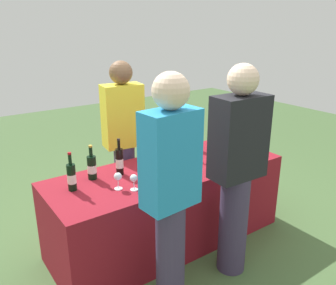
{
  "coord_description": "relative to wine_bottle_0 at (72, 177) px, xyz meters",
  "views": [
    {
      "loc": [
        -1.71,
        -2.41,
        2.01
      ],
      "look_at": [
        0.0,
        0.0,
        1.0
      ],
      "focal_mm": 37.66,
      "sensor_mm": 36.0,
      "label": 1
    }
  ],
  "objects": [
    {
      "name": "wine_bottle_4",
      "position": [
        0.93,
        0.06,
        0.0
      ],
      "size": [
        0.08,
        0.08,
        0.31
      ],
      "color": "black",
      "rests_on": "tasting_table"
    },
    {
      "name": "wine_bottle_2",
      "position": [
        0.45,
        0.05,
        0.01
      ],
      "size": [
        0.07,
        0.07,
        0.33
      ],
      "color": "black",
      "rests_on": "tasting_table"
    },
    {
      "name": "wine_glass_3",
      "position": [
        0.9,
        -0.19,
        -0.01
      ],
      "size": [
        0.07,
        0.07,
        0.14
      ],
      "color": "silver",
      "rests_on": "tasting_table"
    },
    {
      "name": "wine_bottle_5",
      "position": [
        1.16,
        0.09,
        0.01
      ],
      "size": [
        0.07,
        0.07,
        0.34
      ],
      "color": "black",
      "rests_on": "tasting_table"
    },
    {
      "name": "tasting_table",
      "position": [
        0.86,
        -0.09,
        -0.49
      ],
      "size": [
        2.2,
        0.81,
        0.75
      ],
      "primitive_type": "cube",
      "color": "maroon",
      "rests_on": "ground_plane"
    },
    {
      "name": "wine_bottle_0",
      "position": [
        0.0,
        0.0,
        0.0
      ],
      "size": [
        0.07,
        0.07,
        0.32
      ],
      "color": "black",
      "rests_on": "tasting_table"
    },
    {
      "name": "guest_1",
      "position": [
        1.06,
        -0.74,
        0.08
      ],
      "size": [
        0.44,
        0.25,
        1.74
      ],
      "rotation": [
        0.0,
        0.0,
        -0.04
      ],
      "color": "#3F3351",
      "rests_on": "ground_plane"
    },
    {
      "name": "wine_bottle_3",
      "position": [
        0.83,
        0.09,
        0.01
      ],
      "size": [
        0.07,
        0.07,
        0.32
      ],
      "color": "black",
      "rests_on": "tasting_table"
    },
    {
      "name": "wine_glass_4",
      "position": [
        0.99,
        -0.21,
        -0.01
      ],
      "size": [
        0.06,
        0.06,
        0.14
      ],
      "color": "silver",
      "rests_on": "tasting_table"
    },
    {
      "name": "wine_glass_5",
      "position": [
        1.23,
        -0.29,
        -0.02
      ],
      "size": [
        0.06,
        0.06,
        0.13
      ],
      "color": "silver",
      "rests_on": "tasting_table"
    },
    {
      "name": "ground_plane",
      "position": [
        0.86,
        -0.09,
        -0.86
      ],
      "size": [
        12.0,
        12.0,
        0.0
      ],
      "primitive_type": "plane",
      "color": "#476638"
    },
    {
      "name": "server_pouring",
      "position": [
        0.74,
        0.51,
        0.05
      ],
      "size": [
        0.41,
        0.26,
        1.67
      ],
      "rotation": [
        0.0,
        0.0,
        3.0
      ],
      "color": "#3F3351",
      "rests_on": "ground_plane"
    },
    {
      "name": "wine_glass_2",
      "position": [
        0.77,
        -0.17,
        -0.0
      ],
      "size": [
        0.07,
        0.07,
        0.15
      ],
      "color": "silver",
      "rests_on": "tasting_table"
    },
    {
      "name": "wine_glass_1",
      "position": [
        0.4,
        -0.28,
        -0.02
      ],
      "size": [
        0.06,
        0.06,
        0.13
      ],
      "color": "silver",
      "rests_on": "tasting_table"
    },
    {
      "name": "wine_bottle_6",
      "position": [
        1.38,
        0.12,
        0.01
      ],
      "size": [
        0.07,
        0.07,
        0.32
      ],
      "color": "black",
      "rests_on": "tasting_table"
    },
    {
      "name": "wine_bottle_1",
      "position": [
        0.22,
        0.1,
        -0.01
      ],
      "size": [
        0.08,
        0.08,
        0.3
      ],
      "color": "black",
      "rests_on": "tasting_table"
    },
    {
      "name": "wine_glass_0",
      "position": [
        0.3,
        -0.19,
        -0.01
      ],
      "size": [
        0.07,
        0.07,
        0.14
      ],
      "color": "silver",
      "rests_on": "tasting_table"
    },
    {
      "name": "wine_bottle_7",
      "position": [
        1.69,
        0.08,
        -0.0
      ],
      "size": [
        0.08,
        0.08,
        0.3
      ],
      "color": "black",
      "rests_on": "tasting_table"
    },
    {
      "name": "guest_0",
      "position": [
        0.37,
        -0.81,
        0.1
      ],
      "size": [
        0.39,
        0.23,
        1.74
      ],
      "rotation": [
        0.0,
        0.0,
        0.08
      ],
      "color": "#3F3351",
      "rests_on": "ground_plane"
    }
  ]
}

